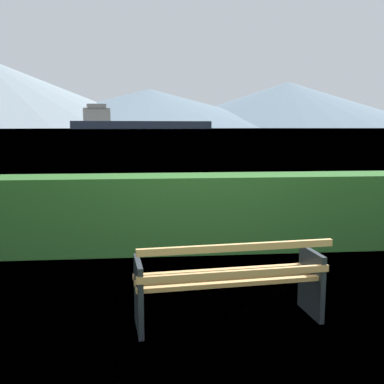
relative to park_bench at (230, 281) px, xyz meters
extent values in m
plane|color=#567A38|center=(-0.01, 0.06, -0.43)|extent=(1400.00, 1400.00, 0.00)
plane|color=slate|center=(-0.01, 308.22, -0.43)|extent=(620.00, 620.00, 0.00)
cube|color=tan|center=(0.01, -0.13, 0.02)|extent=(1.84, 0.26, 0.04)
cube|color=tan|center=(-0.01, 0.06, 0.02)|extent=(1.84, 0.26, 0.04)
cube|color=tan|center=(-0.03, 0.25, 0.02)|extent=(1.84, 0.26, 0.04)
cube|color=tan|center=(0.02, -0.20, 0.14)|extent=(1.84, 0.24, 0.06)
cube|color=tan|center=(0.03, -0.25, 0.40)|extent=(1.84, 0.24, 0.06)
cube|color=#1E2328|center=(-0.88, -0.05, -0.09)|extent=(0.10, 0.51, 0.68)
cube|color=#1E2328|center=(0.87, 0.13, -0.09)|extent=(0.10, 0.51, 0.68)
cube|color=#285B23|center=(-0.01, 2.73, 0.16)|extent=(7.54, 0.81, 1.17)
cube|color=#2D384C|center=(-5.18, 314.69, 2.25)|extent=(98.23, 29.78, 5.36)
cube|color=silver|center=(-35.90, 308.96, 9.21)|extent=(19.28, 13.93, 8.57)
cube|color=beige|center=(-35.90, 308.96, 14.84)|extent=(14.31, 14.15, 2.68)
cone|color=slate|center=(-0.01, 573.88, 23.60)|extent=(366.18, 366.18, 48.07)
cone|color=slate|center=(182.95, 589.51, 29.51)|extent=(362.54, 362.54, 59.89)
camera|label=1|loc=(-0.76, -4.14, 1.49)|focal=42.07mm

